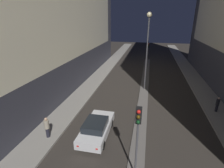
# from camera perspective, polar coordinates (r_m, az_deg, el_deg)

# --- Properties ---
(median_strip) EXTENTS (1.08, 35.22, 0.10)m
(median_strip) POSITION_cam_1_polar(r_m,az_deg,el_deg) (23.84, 10.51, -1.32)
(median_strip) COLOR #66605B
(median_strip) RESTS_ON ground
(traffic_light_near) EXTENTS (0.32, 0.42, 4.52)m
(traffic_light_near) POSITION_cam_1_polar(r_m,az_deg,el_deg) (9.65, 8.44, -13.96)
(traffic_light_near) COLOR #4C4C51
(traffic_light_near) RESTS_ON median_strip
(traffic_light_mid) EXTENTS (0.32, 0.42, 4.52)m
(traffic_light_mid) POSITION_cam_1_polar(r_m,az_deg,el_deg) (33.61, 11.64, 11.02)
(traffic_light_mid) COLOR #4C4C51
(traffic_light_mid) RESTS_ON median_strip
(street_lamp) EXTENTS (0.59, 0.59, 9.42)m
(street_lamp) POSITION_cam_1_polar(r_m,az_deg,el_deg) (21.97, 11.66, 14.87)
(street_lamp) COLOR #4C4C51
(street_lamp) RESTS_ON median_strip
(car_left_lane) EXTENTS (1.93, 4.59, 1.51)m
(car_left_lane) POSITION_cam_1_polar(r_m,az_deg,el_deg) (14.24, -5.07, -14.05)
(car_left_lane) COLOR silver
(car_left_lane) RESTS_ON ground
(pedestrian_on_left_sidewalk) EXTENTS (0.38, 0.38, 1.70)m
(pedestrian_on_left_sidewalk) POSITION_cam_1_polar(r_m,az_deg,el_deg) (14.64, -20.47, -13.00)
(pedestrian_on_left_sidewalk) COLOR black
(pedestrian_on_left_sidewalk) RESTS_ON sidewalk_left
(pedestrian_on_right_sidewalk) EXTENTS (0.32, 0.32, 1.54)m
(pedestrian_on_right_sidewalk) POSITION_cam_1_polar(r_m,az_deg,el_deg) (20.06, 31.19, -5.61)
(pedestrian_on_right_sidewalk) COLOR black
(pedestrian_on_right_sidewalk) RESTS_ON sidewalk_right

